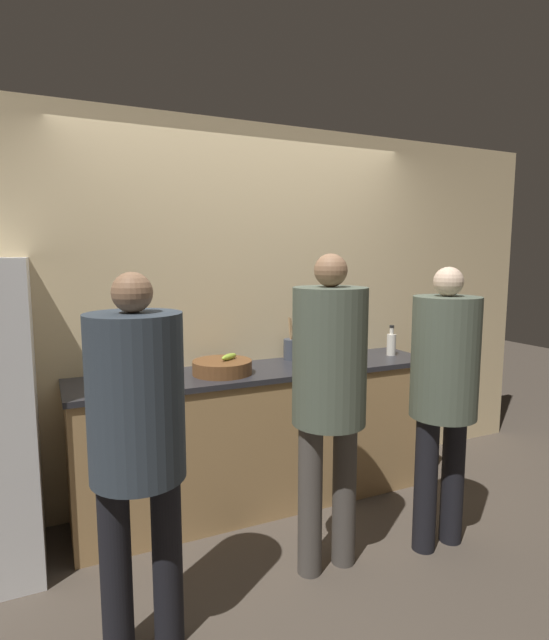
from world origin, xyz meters
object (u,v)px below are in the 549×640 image
at_px(cup_red, 341,357).
at_px(cup_yellow, 108,373).
at_px(person_center, 329,382).
at_px(fruit_bowl, 222,367).
at_px(bottle_clear, 391,343).
at_px(person_right, 444,381).
at_px(utensil_crock, 292,349).
at_px(person_left, 137,428).

distance_m(cup_red, cup_yellow, 1.57).
xyz_separation_m(person_center, fruit_bowl, (-0.31, 0.79, -0.05)).
bearing_deg(bottle_clear, fruit_bowl, -179.01).
distance_m(bottle_clear, cup_red, 0.48).
relative_size(person_center, cup_red, 18.90).
height_order(person_center, bottle_clear, person_center).
distance_m(person_right, bottle_clear, 0.97).
bearing_deg(cup_yellow, person_center, -43.16).
xyz_separation_m(person_right, utensil_crock, (-0.41, 1.08, 0.03)).
bearing_deg(cup_yellow, cup_red, -6.07).
bearing_deg(person_left, person_right, 2.20).
relative_size(person_center, person_right, 1.04).
xyz_separation_m(person_left, utensil_crock, (1.30, 1.15, 0.03)).
bearing_deg(person_right, fruit_bowl, 139.00).
distance_m(person_center, cup_yellow, 1.37).
bearing_deg(cup_yellow, bottle_clear, -3.40).
bearing_deg(utensil_crock, cup_red, -39.21).
xyz_separation_m(person_left, person_center, (1.01, 0.16, 0.04)).
bearing_deg(cup_yellow, utensil_crock, 2.61).
bearing_deg(utensil_crock, person_center, -106.16).
distance_m(person_left, utensil_crock, 1.73).
distance_m(person_center, cup_red, 0.95).
xyz_separation_m(person_right, bottle_clear, (0.34, 0.91, 0.04)).
xyz_separation_m(bottle_clear, cup_yellow, (-2.04, 0.12, -0.05)).
relative_size(utensil_crock, cup_red, 3.42).
bearing_deg(fruit_bowl, cup_red, -1.38).
bearing_deg(person_center, person_left, -171.08).
bearing_deg(person_center, fruit_bowl, 111.74).
distance_m(person_left, cup_yellow, 1.09).
relative_size(person_right, cup_red, 18.10).
bearing_deg(person_left, person_center, 8.92).
xyz_separation_m(person_left, cup_red, (1.57, 0.93, -0.02)).
xyz_separation_m(person_center, utensil_crock, (0.29, 0.99, -0.02)).
xyz_separation_m(cup_red, cup_yellow, (-1.56, 0.17, 0.00)).
xyz_separation_m(person_left, cup_yellow, (0.01, 1.09, -0.01)).
xyz_separation_m(person_center, bottle_clear, (1.04, 0.81, -0.01)).
bearing_deg(cup_red, person_left, -149.49).
relative_size(bottle_clear, cup_red, 2.54).
height_order(person_left, cup_red, person_left).
height_order(person_left, person_right, same).
xyz_separation_m(bottle_clear, cup_red, (-0.48, -0.04, -0.05)).
bearing_deg(cup_yellow, fruit_bowl, -11.97).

